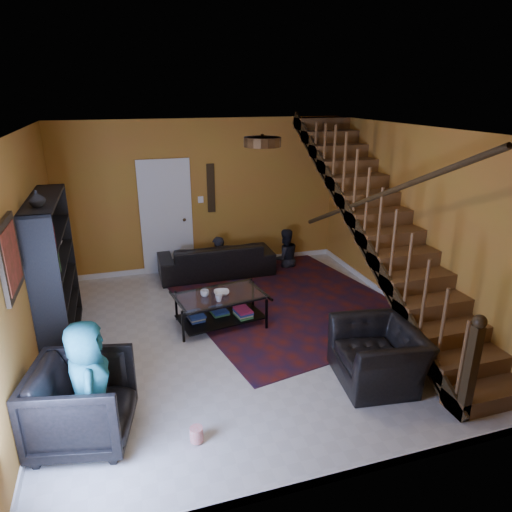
{
  "coord_description": "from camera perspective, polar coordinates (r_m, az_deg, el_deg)",
  "views": [
    {
      "loc": [
        -1.53,
        -5.5,
        3.25
      ],
      "look_at": [
        0.3,
        0.4,
        1.0
      ],
      "focal_mm": 32.0,
      "sensor_mm": 36.0,
      "label": 1
    }
  ],
  "objects": [
    {
      "name": "sofa",
      "position": [
        8.5,
        -5.0,
        -0.38
      ],
      "size": [
        2.11,
        0.85,
        0.61
      ],
      "primitive_type": "imported",
      "rotation": [
        0.0,
        0.0,
        3.13
      ],
      "color": "black",
      "rests_on": "floor"
    },
    {
      "name": "coffee_table",
      "position": [
        6.7,
        -4.48,
        -6.42
      ],
      "size": [
        1.36,
        0.93,
        0.48
      ],
      "rotation": [
        0.0,
        0.0,
        0.17
      ],
      "color": "black",
      "rests_on": "floor"
    },
    {
      "name": "door",
      "position": [
        8.57,
        -11.12,
        4.52
      ],
      "size": [
        0.82,
        0.05,
        2.05
      ],
      "primitive_type": "cube",
      "color": "silver",
      "rests_on": "floor"
    },
    {
      "name": "floor",
      "position": [
        6.57,
        -1.51,
        -9.68
      ],
      "size": [
        5.5,
        5.5,
        0.0
      ],
      "primitive_type": "plane",
      "color": "beige",
      "rests_on": "ground"
    },
    {
      "name": "person_adult_a",
      "position": [
        8.62,
        -4.74,
        -1.29
      ],
      "size": [
        0.46,
        0.33,
        1.18
      ],
      "primitive_type": "imported",
      "rotation": [
        0.0,
        0.0,
        3.26
      ],
      "color": "black",
      "rests_on": "sofa"
    },
    {
      "name": "bookshelf",
      "position": [
        6.58,
        -23.73,
        -2.15
      ],
      "size": [
        0.35,
        1.8,
        2.0
      ],
      "color": "black",
      "rests_on": "floor"
    },
    {
      "name": "person_child",
      "position": [
        4.68,
        -20.05,
        -15.04
      ],
      "size": [
        0.44,
        0.66,
        1.32
      ],
      "primitive_type": "imported",
      "rotation": [
        0.0,
        0.0,
        1.6
      ],
      "color": "#1A6462",
      "rests_on": "armchair_left"
    },
    {
      "name": "cup_a",
      "position": [
        6.57,
        -6.44,
        -4.65
      ],
      "size": [
        0.14,
        0.14,
        0.1
      ],
      "primitive_type": "imported",
      "rotation": [
        0.0,
        0.0,
        -0.16
      ],
      "color": "#999999",
      "rests_on": "coffee_table"
    },
    {
      "name": "popcorn_bucket",
      "position": [
        4.81,
        -7.45,
        -21.22
      ],
      "size": [
        0.16,
        0.16,
        0.15
      ],
      "primitive_type": "cylinder",
      "rotation": [
        0.0,
        0.0,
        0.22
      ],
      "color": "red",
      "rests_on": "rug"
    },
    {
      "name": "cup_b",
      "position": [
        6.41,
        -4.67,
        -5.25
      ],
      "size": [
        0.12,
        0.12,
        0.1
      ],
      "primitive_type": "imported",
      "rotation": [
        0.0,
        0.0,
        0.14
      ],
      "color": "#999999",
      "rests_on": "coffee_table"
    },
    {
      "name": "rug",
      "position": [
        7.48,
        3.96,
        -5.76
      ],
      "size": [
        3.72,
        4.07,
        0.02
      ],
      "primitive_type": "cube",
      "rotation": [
        0.0,
        0.0,
        0.19
      ],
      "color": "#4B140D",
      "rests_on": "floor"
    },
    {
      "name": "vase",
      "position": [
        5.79,
        -25.73,
        6.48
      ],
      "size": [
        0.18,
        0.18,
        0.19
      ],
      "primitive_type": "imported",
      "color": "#999999",
      "rests_on": "bookshelf"
    },
    {
      "name": "wall_hanging",
      "position": [
        8.57,
        -5.66,
        8.43
      ],
      "size": [
        0.14,
        0.03,
        0.9
      ],
      "primitive_type": "cube",
      "color": "black",
      "rests_on": "room"
    },
    {
      "name": "person_adult_b",
      "position": [
        8.97,
        3.62,
        -0.29
      ],
      "size": [
        0.61,
        0.49,
        1.2
      ],
      "primitive_type": "imported",
      "rotation": [
        0.0,
        0.0,
        3.2
      ],
      "color": "black",
      "rests_on": "sofa"
    },
    {
      "name": "bowl",
      "position": [
        6.61,
        -4.33,
        -4.62
      ],
      "size": [
        0.26,
        0.26,
        0.05
      ],
      "primitive_type": "imported",
      "rotation": [
        0.0,
        0.0,
        -0.16
      ],
      "color": "#999999",
      "rests_on": "coffee_table"
    },
    {
      "name": "framed_picture",
      "position": [
        4.95,
        -28.43,
        -0.16
      ],
      "size": [
        0.04,
        0.74,
        0.74
      ],
      "primitive_type": "cube",
      "color": "maroon",
      "rests_on": "room"
    },
    {
      "name": "staircase",
      "position": [
        6.86,
        15.74,
        3.54
      ],
      "size": [
        0.95,
        5.02,
        3.18
      ],
      "color": "brown",
      "rests_on": "floor"
    },
    {
      "name": "armchair_right",
      "position": [
        5.66,
        14.99,
        -11.81
      ],
      "size": [
        1.03,
        1.14,
        0.67
      ],
      "primitive_type": "imported",
      "rotation": [
        0.0,
        0.0,
        -1.7
      ],
      "color": "black",
      "rests_on": "floor"
    },
    {
      "name": "room",
      "position": [
        7.55,
        -14.15,
        -5.77
      ],
      "size": [
        5.5,
        5.5,
        5.5
      ],
      "color": "#AF6127",
      "rests_on": "ground"
    },
    {
      "name": "ceiling_fixture",
      "position": [
        4.97,
        0.8,
        14.07
      ],
      "size": [
        0.4,
        0.4,
        0.1
      ],
      "primitive_type": "cylinder",
      "color": "#3F2814",
      "rests_on": "room"
    },
    {
      "name": "armchair_left",
      "position": [
        4.91,
        -20.88,
        -16.84
      ],
      "size": [
        1.08,
        1.06,
        0.83
      ],
      "primitive_type": "imported",
      "rotation": [
        0.0,
        0.0,
        1.35
      ],
      "color": "black",
      "rests_on": "floor"
    }
  ]
}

